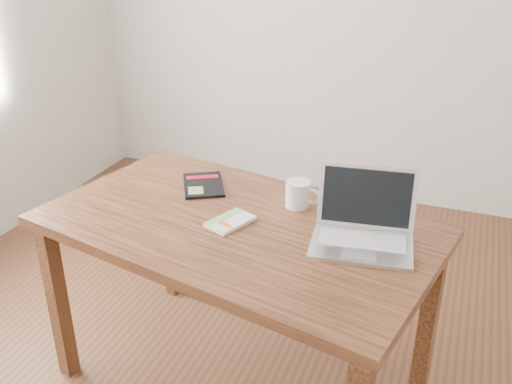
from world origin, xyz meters
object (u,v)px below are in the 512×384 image
(white_guidebook, at_px, (230,221))
(coffee_mug, at_px, (299,194))
(desk, at_px, (237,244))
(laptop, at_px, (363,228))
(black_guidebook, at_px, (203,185))

(white_guidebook, xyz_separation_m, coffee_mug, (0.19, 0.21, 0.05))
(desk, xyz_separation_m, laptop, (0.44, 0.03, 0.14))
(black_guidebook, distance_m, coffee_mug, 0.41)
(white_guidebook, height_order, coffee_mug, coffee_mug)
(desk, distance_m, black_guidebook, 0.35)
(laptop, bearing_deg, coffee_mug, 141.00)
(white_guidebook, relative_size, coffee_mug, 1.45)
(coffee_mug, bearing_deg, desk, -129.16)
(black_guidebook, relative_size, coffee_mug, 2.07)
(desk, bearing_deg, coffee_mug, 61.46)
(black_guidebook, xyz_separation_m, laptop, (0.69, -0.20, 0.04))
(black_guidebook, distance_m, laptop, 0.72)
(desk, xyz_separation_m, white_guidebook, (-0.02, -0.02, 0.10))
(desk, height_order, black_guidebook, black_guidebook)
(desk, height_order, laptop, laptop)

